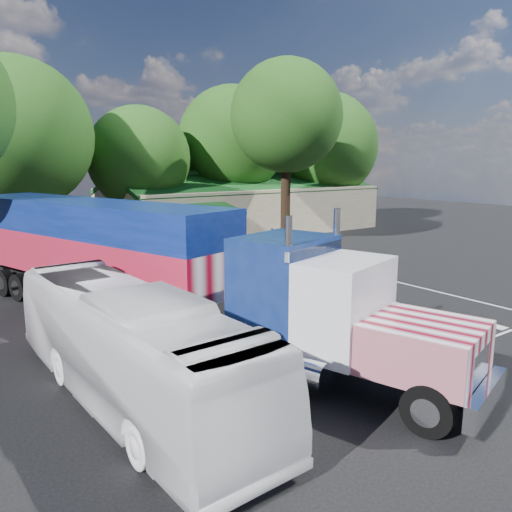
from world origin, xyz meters
TOP-DOWN VIEW (x-y plane):
  - ground at (0.00, 0.00)m, footprint 120.00×120.00m
  - event_hall at (13.74, 17.81)m, footprint 24.20×14.12m
  - tree_row_c at (-5.00, 16.20)m, footprint 10.00×10.00m
  - tree_row_d at (4.00, 17.50)m, footprint 8.00×8.00m
  - tree_row_e at (13.00, 18.00)m, footprint 9.60×9.60m
  - tree_row_f at (23.00, 16.80)m, footprint 10.40×10.40m
  - tree_near_right at (11.50, 8.50)m, footprint 8.00×8.00m
  - semi_truck at (-4.30, -2.01)m, footprint 9.63×23.40m
  - woman at (1.60, -6.00)m, footprint 0.58×0.69m
  - bicycle at (5.08, 1.00)m, footprint 1.12×1.79m
  - tour_bus at (-7.00, -8.00)m, footprint 3.14×11.27m
  - silver_sedan at (11.85, 14.00)m, footprint 4.74×3.32m

SIDE VIEW (x-z plane):
  - ground at x=0.00m, z-range 0.00..0.00m
  - bicycle at x=5.08m, z-range 0.00..0.89m
  - silver_sedan at x=11.85m, z-range 0.00..1.48m
  - woman at x=1.60m, z-range 0.00..1.60m
  - tour_bus at x=-7.00m, z-range 0.00..3.11m
  - event_hall at x=13.74m, z-range -0.56..4.99m
  - semi_truck at x=-4.30m, z-range 0.32..5.27m
  - tree_row_d at x=4.00m, z-range 1.28..11.88m
  - tree_row_f at x=23.00m, z-range 1.29..14.29m
  - tree_row_c at x=-5.00m, z-range 1.51..14.56m
  - tree_row_e at x=13.00m, z-range 1.64..14.54m
  - tree_near_right at x=11.50m, z-range 2.71..16.21m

